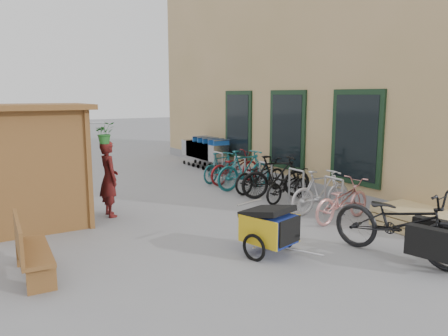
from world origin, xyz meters
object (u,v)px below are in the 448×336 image
shopping_carts (204,150)px  bike_3 (276,177)px  bike_1 (321,191)px  bike_7 (221,167)px  person_kiosk (109,178)px  bike_6 (235,167)px  bike_0 (342,200)px  bike_5 (245,169)px  bike_4 (260,175)px  kiosk (28,149)px  bench (28,248)px  bike_2 (288,185)px  cargo_bike (401,223)px  pallet_stack (412,218)px  child_trailer (269,226)px

shopping_carts → bike_3: bearing=-97.5°
bike_1 → bike_7: 4.10m
person_kiosk → bike_6: bearing=-69.7°
bike_6 → shopping_carts: bearing=-19.5°
bike_0 → bike_5: (0.00, 3.60, 0.11)m
shopping_carts → bike_1: bearing=-96.0°
bike_1 → bike_5: (-0.06, 2.92, 0.06)m
bike_1 → bike_3: 1.64m
bike_4 → kiosk: bearing=85.7°
bike_0 → bike_1: bike_1 is taller
bench → bike_2: (6.02, 1.65, -0.04)m
bike_4 → bike_7: size_ratio=1.17×
cargo_bike → bike_2: bearing=63.5°
kiosk → cargo_bike: bearing=-45.0°
kiosk → bike_0: kiosk is taller
bike_0 → bike_4: 3.05m
kiosk → bike_4: bearing=2.8°
pallet_stack → bike_1: bike_1 is taller
cargo_bike → bike_6: size_ratio=1.29×
cargo_bike → bike_5: size_ratio=1.29×
bench → bike_2: 6.24m
bike_4 → bike_5: size_ratio=0.96×
person_kiosk → bike_5: size_ratio=0.90×
cargo_bike → bike_7: (0.73, 6.76, -0.13)m
shopping_carts → bench: bearing=-133.3°
kiosk → bike_3: bearing=-4.7°
cargo_bike → bike_6: bearing=67.6°
pallet_stack → bike_5: (-0.75, 4.69, 0.34)m
shopping_carts → person_kiosk: (-4.73, -4.44, 0.17)m
pallet_stack → bike_0: (-0.76, 1.09, 0.23)m
child_trailer → bike_6: bearing=46.9°
bike_6 → bike_2: bearing=168.8°
pallet_stack → bike_3: (-0.65, 3.41, 0.33)m
child_trailer → person_kiosk: size_ratio=0.89×
cargo_bike → bike_4: bearing=66.1°
bike_4 → child_trailer: bearing=138.8°
bike_4 → bike_6: bearing=-10.0°
cargo_bike → bike_3: 4.39m
bike_3 → bike_7: 2.46m
bench → bike_5: bike_5 is taller
bike_3 → bike_5: bearing=22.5°
kiosk → bike_1: kiosk is taller
bike_5 → bike_6: size_ratio=1.00×
bike_0 → bike_2: (0.11, 1.87, -0.03)m
bike_3 → bike_6: size_ratio=0.99×
bench → bike_0: size_ratio=0.85×
cargo_bike → bike_2: size_ratio=1.52×
bike_7 → bike_2: bearing=165.7°
cargo_bike → pallet_stack: bearing=16.5°
bike_1 → bike_7: bike_1 is taller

